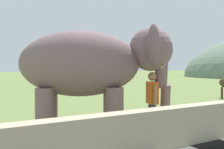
% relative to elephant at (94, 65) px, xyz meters
% --- Properties ---
extents(barrier_parapet, '(28.00, 0.36, 1.00)m').
position_rel_elephant_xyz_m(barrier_parapet, '(-0.45, -2.31, -1.34)').
color(barrier_parapet, tan).
rests_on(barrier_parapet, ground_plane).
extents(elephant, '(4.01, 3.29, 2.84)m').
position_rel_elephant_xyz_m(elephant, '(0.00, 0.00, 0.00)').
color(elephant, '#775D62').
rests_on(elephant, ground_plane).
extents(person_handler, '(0.38, 0.65, 1.66)m').
position_rel_elephant_xyz_m(person_handler, '(1.35, -0.72, -0.91)').
color(person_handler, navy).
rests_on(person_handler, ground_plane).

